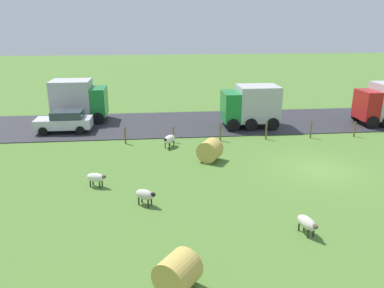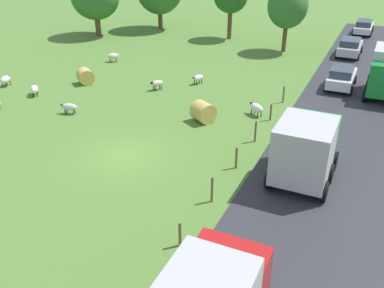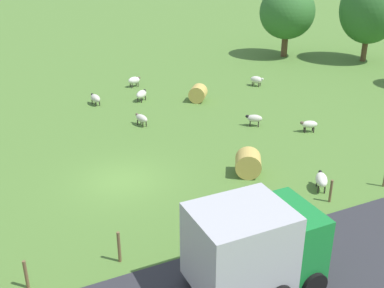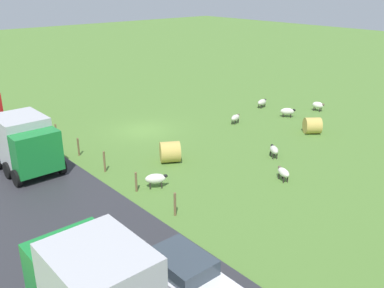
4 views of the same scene
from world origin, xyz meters
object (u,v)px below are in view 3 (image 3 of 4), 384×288
sheep_2 (95,98)px  sheep_7 (254,118)px  sheep_3 (141,94)px  sheep_1 (309,124)px  tree_3 (287,12)px  tree_2 (371,9)px  hay_bale_1 (248,163)px  hay_bale_0 (198,93)px  sheep_5 (257,80)px  sheep_0 (321,180)px  truck_0 (253,246)px  sheep_6 (141,118)px  sheep_4 (134,80)px

sheep_2 → sheep_7: (8.23, 7.99, 0.02)m
sheep_2 → sheep_3: (0.60, 3.24, 0.00)m
sheep_1 → tree_3: (-16.48, 9.91, 3.73)m
sheep_7 → tree_2: 20.90m
hay_bale_1 → hay_bale_0: bearing=166.5°
sheep_5 → sheep_0: bearing=-22.0°
hay_bale_0 → sheep_2: bearing=-109.5°
sheep_3 → truck_0: truck_0 is taller
sheep_1 → hay_bale_1: hay_bale_1 is taller
hay_bale_0 → tree_2: 20.02m
tree_2 → sheep_5: bearing=-80.0°
sheep_5 → truck_0: (19.76, -12.84, 1.28)m
sheep_1 → sheep_5: sheep_5 is taller
sheep_7 → hay_bale_0: (-5.80, -1.10, 0.08)m
sheep_0 → sheep_2: bearing=-158.4°
truck_0 → sheep_0: bearing=123.6°
sheep_5 → sheep_7: size_ratio=1.07×
tree_2 → tree_3: (-4.73, -5.71, -0.58)m
sheep_7 → hay_bale_1: size_ratio=0.81×
tree_3 → truck_0: tree_3 is taller
tree_2 → truck_0: bearing=-49.9°
sheep_6 → sheep_7: bearing=63.9°
sheep_4 → hay_bale_0: hay_bale_0 is taller
sheep_0 → truck_0: size_ratio=0.29×
hay_bale_0 → tree_2: tree_2 is taller
hay_bale_0 → tree_3: (-8.41, 13.52, 3.64)m
hay_bale_1 → tree_2: tree_2 is taller
hay_bale_0 → tree_2: bearing=100.9°
sheep_2 → hay_bale_0: size_ratio=1.05×
sheep_5 → sheep_6: (3.98, -11.10, -0.02)m
sheep_1 → sheep_7: bearing=-132.2°
sheep_0 → sheep_7: size_ratio=1.18×
hay_bale_0 → hay_bale_1: hay_bale_1 is taller
sheep_4 → tree_3: bearing=100.8°
sheep_2 → hay_bale_0: (2.43, 6.89, 0.10)m
sheep_6 → sheep_2: bearing=-162.5°
sheep_3 → sheep_7: bearing=31.9°
sheep_1 → sheep_6: size_ratio=0.94×
truck_0 → sheep_1: bearing=134.3°
sheep_7 → truck_0: bearing=-32.7°
sheep_0 → tree_3: bearing=148.2°
sheep_4 → tree_2: (1.58, 22.24, 4.28)m
tree_3 → sheep_5: bearing=-47.3°
sheep_7 → sheep_4: bearing=-159.6°
sheep_3 → tree_3: bearing=111.0°
sheep_2 → tree_3: bearing=106.3°
sheep_2 → tree_3: (-5.98, 20.41, 3.74)m
sheep_2 → tree_3: size_ratio=0.18×
sheep_1 → hay_bale_0: size_ratio=0.94×
tree_2 → sheep_6: bearing=-75.5°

